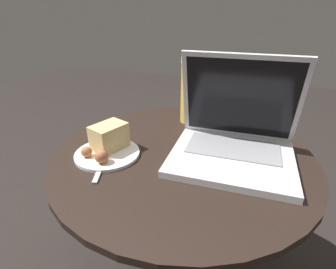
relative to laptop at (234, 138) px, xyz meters
The scene contains 5 objects.
table 0.23m from the laptop, 165.27° to the right, with size 0.71×0.71×0.54m.
laptop is the anchor object (origin of this frame).
beer_glass 0.26m from the laptop, 132.59° to the left, with size 0.07×0.07×0.22m.
snack_plate 0.34m from the laptop, 160.83° to the right, with size 0.17×0.17×0.08m.
fork 0.35m from the laptop, 155.91° to the right, with size 0.08×0.18×0.00m.
Camera 1 is at (0.18, -0.60, 0.90)m, focal length 28.00 mm.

